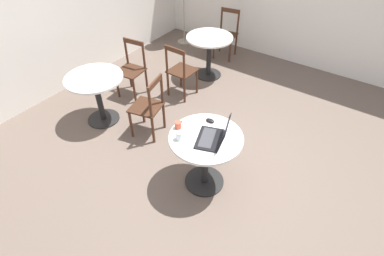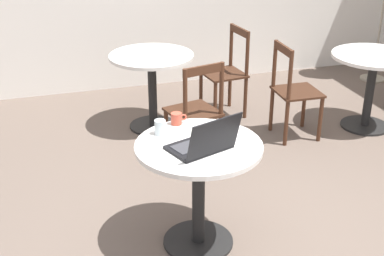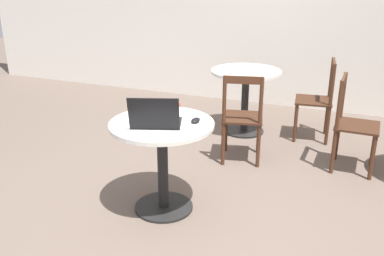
{
  "view_description": "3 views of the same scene",
  "coord_description": "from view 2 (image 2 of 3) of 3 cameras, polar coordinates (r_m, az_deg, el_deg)",
  "views": [
    {
      "loc": [
        -2.18,
        -1.0,
        2.81
      ],
      "look_at": [
        -0.07,
        0.47,
        0.58
      ],
      "focal_mm": 28.0,
      "sensor_mm": 36.0,
      "label": 1
    },
    {
      "loc": [
        -1.1,
        -2.56,
        2.16
      ],
      "look_at": [
        -0.19,
        0.47,
        0.7
      ],
      "focal_mm": 50.0,
      "sensor_mm": 36.0,
      "label": 2
    },
    {
      "loc": [
        1.08,
        -2.47,
        1.8
      ],
      "look_at": [
        -0.09,
        0.43,
        0.61
      ],
      "focal_mm": 40.0,
      "sensor_mm": 36.0,
      "label": 3
    }
  ],
  "objects": [
    {
      "name": "cafe_table_far",
      "position": [
        4.99,
        -4.3,
        5.82
      ],
      "size": [
        0.78,
        0.78,
        0.72
      ],
      "color": "black",
      "rests_on": "ground_plane"
    },
    {
      "name": "ground_plane",
      "position": [
        3.53,
        5.23,
        -13.06
      ],
      "size": [
        16.0,
        16.0,
        0.0
      ],
      "primitive_type": "plane",
      "color": "#66564C"
    },
    {
      "name": "cafe_table_mid",
      "position": [
        5.25,
        18.68,
        5.53
      ],
      "size": [
        0.78,
        0.78,
        0.72
      ],
      "color": "black",
      "rests_on": "ground_plane"
    },
    {
      "name": "chair_far_right",
      "position": [
        5.32,
        3.77,
        5.89
      ],
      "size": [
        0.43,
        0.43,
        0.88
      ],
      "color": "#472819",
      "rests_on": "ground_plane"
    },
    {
      "name": "mug",
      "position": [
        3.47,
        -1.63,
        1.01
      ],
      "size": [
        0.11,
        0.07,
        0.08
      ],
      "color": "#C64C38",
      "rests_on": "cafe_table_near"
    },
    {
      "name": "mouse",
      "position": [
        3.36,
        3.91,
        -0.28
      ],
      "size": [
        0.06,
        0.1,
        0.03
      ],
      "color": "black",
      "rests_on": "cafe_table_near"
    },
    {
      "name": "drinking_glass",
      "position": [
        3.33,
        -3.42,
        0.08
      ],
      "size": [
        0.07,
        0.07,
        0.09
      ],
      "color": "silver",
      "rests_on": "cafe_table_near"
    },
    {
      "name": "chair_far_front",
      "position": [
        4.37,
        0.38,
        1.59
      ],
      "size": [
        0.46,
        0.46,
        0.88
      ],
      "color": "#472819",
      "rests_on": "ground_plane"
    },
    {
      "name": "laptop",
      "position": [
        3.11,
        1.25,
        -1.64
      ],
      "size": [
        0.43,
        0.4,
        0.25
      ],
      "color": "black",
      "rests_on": "cafe_table_near"
    },
    {
      "name": "cafe_table_near",
      "position": [
        3.3,
        0.71,
        -4.58
      ],
      "size": [
        0.78,
        0.78,
        0.72
      ],
      "color": "black",
      "rests_on": "ground_plane"
    },
    {
      "name": "chair_mid_left",
      "position": [
        4.9,
        10.73,
        3.8
      ],
      "size": [
        0.39,
        0.39,
        0.88
      ],
      "color": "#472819",
      "rests_on": "ground_plane"
    }
  ]
}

